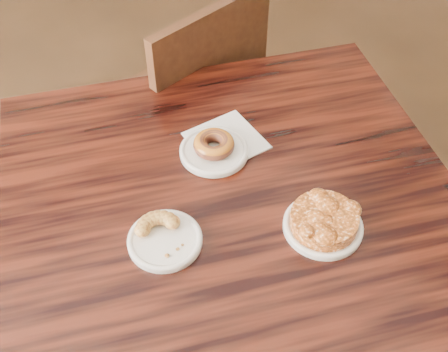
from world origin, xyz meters
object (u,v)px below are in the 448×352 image
cafe_table (234,295)px  glazed_donut (214,144)px  chair_far (174,108)px  apple_fritter (325,218)px  cruller_fragment (164,234)px

cafe_table → glazed_donut: 0.44m
chair_far → apple_fritter: chair_far is taller
glazed_donut → cruller_fragment: 0.27m
apple_fritter → glazed_donut: bearing=108.1°
apple_fritter → cruller_fragment: (-0.30, 0.12, -0.01)m
cruller_fragment → glazed_donut: bearing=40.5°
cafe_table → apple_fritter: size_ratio=5.35×
glazed_donut → apple_fritter: apple_fritter is taller
cafe_table → apple_fritter: apple_fritter is taller
glazed_donut → apple_fritter: 0.31m
chair_far → cruller_fragment: bearing=49.4°
cafe_table → cruller_fragment: 0.44m
cafe_table → chair_far: (0.15, 0.68, 0.08)m
cafe_table → cruller_fragment: cruller_fragment is taller
apple_fritter → cruller_fragment: apple_fritter is taller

